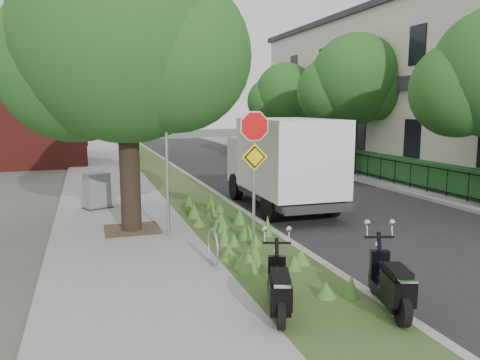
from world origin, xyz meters
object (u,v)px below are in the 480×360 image
object	(u,v)px
box_truck	(283,159)
sign_assembly	(254,150)
scooter_far	(393,290)
utility_cabinet	(97,192)
scooter_near	(279,294)

from	to	relation	value
box_truck	sign_assembly	bearing A→B (deg)	-121.67
scooter_far	sign_assembly	bearing A→B (deg)	100.07
box_truck	utility_cabinet	bearing A→B (deg)	165.93
scooter_near	box_truck	bearing A→B (deg)	66.42
sign_assembly	scooter_far	bearing A→B (deg)	-79.93
sign_assembly	box_truck	size ratio (longest dim) A/B	0.58
scooter_near	box_truck	distance (m)	8.36
scooter_far	utility_cabinet	size ratio (longest dim) A/B	1.48
scooter_near	box_truck	xyz separation A→B (m)	(3.31, 7.59, 1.15)
box_truck	utility_cabinet	world-z (taller)	box_truck
scooter_near	utility_cabinet	size ratio (longest dim) A/B	1.38
sign_assembly	utility_cabinet	bearing A→B (deg)	122.74
sign_assembly	scooter_far	xyz separation A→B (m)	(0.75, -4.22, -1.82)
box_truck	utility_cabinet	distance (m)	5.99
scooter_near	sign_assembly	bearing A→B (deg)	75.76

